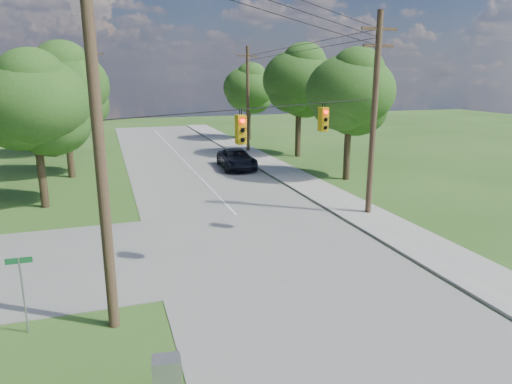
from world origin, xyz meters
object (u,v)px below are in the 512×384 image
object	(u,v)px
pole_north_w	(96,101)
control_cabinet	(167,381)
pole_ne	(374,113)
pole_north_e	(248,99)
pole_sw	(97,120)
car_main_north	(237,159)

from	to	relation	value
pole_north_w	control_cabinet	distance (m)	33.85
pole_ne	control_cabinet	distance (m)	17.61
pole_north_e	pole_sw	bearing A→B (deg)	-114.52
car_main_north	control_cabinet	xyz separation A→B (m)	(-9.00, -25.69, -0.20)
pole_ne	pole_north_w	xyz separation A→B (m)	(-13.90, 22.00, -0.34)
pole_sw	pole_ne	xyz separation A→B (m)	(13.50, 7.60, -0.76)
pole_north_e	control_cabinet	xyz separation A→B (m)	(-12.40, -33.51, -4.54)
pole_north_e	car_main_north	xyz separation A→B (m)	(-3.40, -7.82, -4.33)
pole_sw	pole_north_e	bearing A→B (deg)	65.48
car_main_north	control_cabinet	bearing A→B (deg)	-105.08
pole_north_w	control_cabinet	xyz separation A→B (m)	(1.50, -33.51, -4.54)
pole_ne	pole_sw	bearing A→B (deg)	-150.62
pole_ne	pole_north_e	xyz separation A→B (m)	(-0.00, 22.00, -0.34)
pole_sw	pole_ne	distance (m)	15.51
pole_ne	pole_north_e	distance (m)	22.00
pole_sw	control_cabinet	world-z (taller)	pole_sw
pole_ne	pole_north_w	world-z (taller)	pole_ne
pole_north_e	pole_north_w	world-z (taller)	same
pole_sw	control_cabinet	bearing A→B (deg)	-74.28
car_main_north	pole_ne	bearing A→B (deg)	-72.29
pole_sw	control_cabinet	xyz separation A→B (m)	(1.10, -3.91, -5.64)
pole_north_e	car_main_north	distance (m)	9.56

